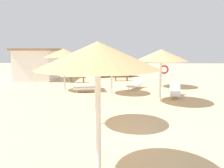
{
  "coord_description": "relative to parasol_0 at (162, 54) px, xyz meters",
  "views": [
    {
      "loc": [
        0.42,
        -7.93,
        2.89
      ],
      "look_at": [
        0.0,
        3.0,
        1.2
      ],
      "focal_mm": 35.55,
      "sensor_mm": 36.0,
      "label": 1
    }
  ],
  "objects": [
    {
      "name": "parasol_1",
      "position": [
        -7.23,
        -1.67,
        0.08
      ],
      "size": [
        2.76,
        2.76,
        2.97
      ],
      "color": "silver",
      "rests_on": "ground"
    },
    {
      "name": "parasol_4",
      "position": [
        -0.99,
        -5.15,
        0.01
      ],
      "size": [
        2.87,
        2.87,
        2.92
      ],
      "color": "silver",
      "rests_on": "ground"
    },
    {
      "name": "parasol_7",
      "position": [
        -4.11,
        -9.0,
        -0.04
      ],
      "size": [
        2.55,
        2.55,
        2.79
      ],
      "color": "silver",
      "rests_on": "ground"
    },
    {
      "name": "parasol_6",
      "position": [
        -3.78,
        -2.75,
        -0.21
      ],
      "size": [
        2.45,
        2.45,
        2.65
      ],
      "color": "silver",
      "rests_on": "ground"
    },
    {
      "name": "lounger_0",
      "position": [
        -2.09,
        -0.86,
        -2.26
      ],
      "size": [
        1.32,
        1.97,
        0.77
      ],
      "color": "white",
      "rests_on": "ground"
    },
    {
      "name": "parked_car",
      "position": [
        -3.96,
        6.67,
        -1.75
      ],
      "size": [
        4.18,
        2.38,
        1.72
      ],
      "color": "#B21E23",
      "rests_on": "ground"
    },
    {
      "name": "beach_cabana",
      "position": [
        -11.25,
        3.85,
        -1.05
      ],
      "size": [
        3.77,
        4.0,
        3.02
      ],
      "color": "white",
      "rests_on": "ground"
    },
    {
      "name": "bench_1",
      "position": [
        -3.1,
        3.32,
        -2.23
      ],
      "size": [
        1.53,
        0.54,
        0.49
      ],
      "color": "brown",
      "rests_on": "ground"
    },
    {
      "name": "lounger_1",
      "position": [
        -5.46,
        -2.34,
        -2.26
      ],
      "size": [
        1.95,
        0.97,
        0.78
      ],
      "color": "white",
      "rests_on": "ground"
    },
    {
      "name": "ground_plane",
      "position": [
        -3.61,
        -9.43,
        -2.58
      ],
      "size": [
        80.0,
        80.0,
        0.0
      ],
      "primitive_type": "plane",
      "color": "#D1B284"
    },
    {
      "name": "parasol_0",
      "position": [
        0.0,
        0.0,
        0.0
      ],
      "size": [
        2.72,
        2.72,
        2.89
      ],
      "color": "silver",
      "rests_on": "ground"
    },
    {
      "name": "lounger_4",
      "position": [
        0.21,
        -3.72,
        -2.26
      ],
      "size": [
        1.01,
        1.98,
        0.72
      ],
      "color": "white",
      "rests_on": "ground"
    },
    {
      "name": "bench_0",
      "position": [
        -7.05,
        2.16,
        -2.23
      ],
      "size": [
        1.52,
        0.49,
        0.49
      ],
      "color": "brown",
      "rests_on": "ground"
    },
    {
      "name": "parasol_5",
      "position": [
        -3.68,
        -12.6,
        0.18
      ],
      "size": [
        2.67,
        2.67,
        3.07
      ],
      "color": "silver",
      "rests_on": "ground"
    }
  ]
}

